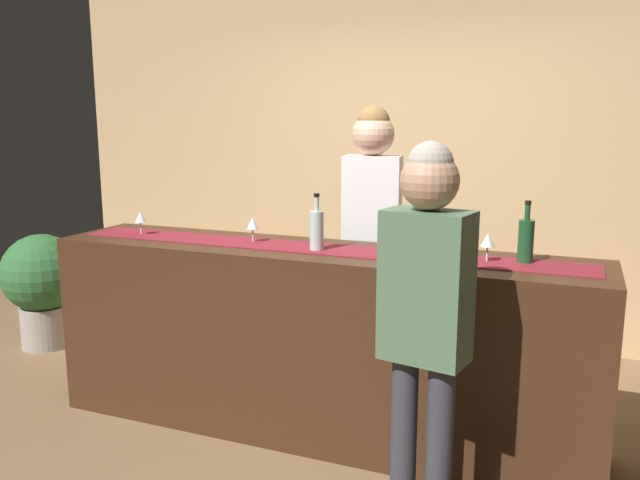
{
  "coord_description": "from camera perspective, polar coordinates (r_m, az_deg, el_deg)",
  "views": [
    {
      "loc": [
        1.28,
        -3.09,
        1.73
      ],
      "look_at": [
        0.03,
        0.0,
        1.09
      ],
      "focal_mm": 36.02,
      "sensor_mm": 36.0,
      "label": 1
    }
  ],
  "objects": [
    {
      "name": "wine_glass_near_customer",
      "position": [
        3.93,
        -15.67,
        1.92
      ],
      "size": [
        0.07,
        0.07,
        0.14
      ],
      "color": "silver",
      "rests_on": "bar_counter"
    },
    {
      "name": "bar_counter",
      "position": [
        3.56,
        -0.41,
        -9.01
      ],
      "size": [
        2.98,
        0.6,
        1.04
      ],
      "primitive_type": "cube",
      "color": "#3D2314",
      "rests_on": "ground"
    },
    {
      "name": "bartender",
      "position": [
        3.89,
        4.64,
        1.93
      ],
      "size": [
        0.37,
        0.25,
        1.8
      ],
      "rotation": [
        0.0,
        0.0,
        3.28
      ],
      "color": "#26262B",
      "rests_on": "ground"
    },
    {
      "name": "ground_plane",
      "position": [
        3.76,
        -0.4,
        -16.46
      ],
      "size": [
        10.0,
        10.0,
        0.0
      ],
      "primitive_type": "plane",
      "color": "brown"
    },
    {
      "name": "customer_sipping",
      "position": [
        2.59,
        9.39,
        -5.43
      ],
      "size": [
        0.37,
        0.26,
        1.64
      ],
      "rotation": [
        0.0,
        0.0,
        -0.18
      ],
      "color": "#33333D",
      "rests_on": "ground"
    },
    {
      "name": "wine_bottle_clear",
      "position": [
        3.34,
        -0.3,
        0.94
      ],
      "size": [
        0.07,
        0.07,
        0.3
      ],
      "color": "#B2C6C1",
      "rests_on": "bar_counter"
    },
    {
      "name": "back_wall",
      "position": [
        5.16,
        7.73,
        7.68
      ],
      "size": [
        6.0,
        0.12,
        2.9
      ],
      "primitive_type": "cube",
      "color": "tan",
      "rests_on": "ground"
    },
    {
      "name": "wine_glass_far_end",
      "position": [
        3.58,
        -6.01,
        1.41
      ],
      "size": [
        0.07,
        0.07,
        0.14
      ],
      "color": "silver",
      "rests_on": "bar_counter"
    },
    {
      "name": "wine_glass_mid_counter",
      "position": [
        3.18,
        14.67,
        -0.09
      ],
      "size": [
        0.07,
        0.07,
        0.14
      ],
      "color": "silver",
      "rests_on": "bar_counter"
    },
    {
      "name": "counter_runner_cloth",
      "position": [
        3.41,
        -0.42,
        -0.74
      ],
      "size": [
        2.83,
        0.28,
        0.01
      ],
      "primitive_type": "cube",
      "color": "maroon",
      "rests_on": "bar_counter"
    },
    {
      "name": "wine_bottle_green",
      "position": [
        3.21,
        17.82,
        0.0
      ],
      "size": [
        0.07,
        0.07,
        0.3
      ],
      "color": "#194723",
      "rests_on": "bar_counter"
    },
    {
      "name": "potted_plant_tall",
      "position": [
        5.29,
        -23.43,
        -3.45
      ],
      "size": [
        0.59,
        0.59,
        0.87
      ],
      "color": "#9E9389",
      "rests_on": "ground"
    }
  ]
}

